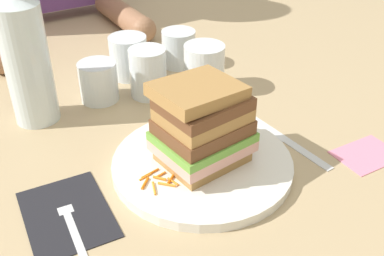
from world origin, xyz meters
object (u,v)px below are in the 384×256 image
object	(u,v)px
empty_tumbler_2	(179,48)
sandwich	(202,125)
main_plate	(202,164)
empty_tumbler_0	(129,57)
knife	(287,140)
napkin_pink	(367,154)
fork	(71,223)
empty_tumbler_3	(99,82)
napkin_dark	(67,214)
empty_tumbler_1	(148,73)
water_bottle	(26,58)
juice_glass	(204,70)

from	to	relation	value
empty_tumbler_2	sandwich	bearing A→B (deg)	-114.41
main_plate	empty_tumbler_0	distance (m)	0.35
knife	napkin_pink	xyz separation A→B (m)	(0.08, -0.09, -0.00)
fork	empty_tumbler_3	xyz separation A→B (m)	(0.16, 0.29, 0.03)
napkin_dark	empty_tumbler_1	bearing A→B (deg)	44.54
sandwich	fork	world-z (taller)	sandwich
napkin_dark	knife	distance (m)	0.37
main_plate	water_bottle	distance (m)	0.34
main_plate	sandwich	world-z (taller)	sandwich
empty_tumbler_0	empty_tumbler_3	size ratio (longest dim) A/B	1.14
empty_tumbler_3	main_plate	bearing A→B (deg)	-79.25
juice_glass	empty_tumbler_1	distance (m)	0.11
main_plate	fork	world-z (taller)	main_plate
napkin_dark	empty_tumbler_2	world-z (taller)	empty_tumbler_2
sandwich	napkin_dark	distance (m)	0.22
empty_tumbler_1	fork	bearing A→B (deg)	-133.14
empty_tumbler_0	sandwich	bearing A→B (deg)	-96.32
juice_glass	empty_tumbler_1	world-z (taller)	empty_tumbler_1
juice_glass	empty_tumbler_3	distance (m)	0.20
empty_tumbler_0	empty_tumbler_2	size ratio (longest dim) A/B	1.11
empty_tumbler_0	napkin_pink	distance (m)	0.49
empty_tumbler_2	napkin_pink	bearing A→B (deg)	-78.52
empty_tumbler_2	empty_tumbler_1	bearing A→B (deg)	-143.38
sandwich	knife	world-z (taller)	sandwich
napkin_dark	juice_glass	bearing A→B (deg)	30.40
empty_tumbler_1	empty_tumbler_3	size ratio (longest dim) A/B	1.25
empty_tumbler_0	empty_tumbler_2	xyz separation A→B (m)	(0.11, -0.01, -0.00)
sandwich	empty_tumbler_1	world-z (taller)	sandwich
knife	empty_tumbler_2	xyz separation A→B (m)	(-0.01, 0.35, 0.04)
knife	empty_tumbler_1	xyz separation A→B (m)	(-0.12, 0.26, 0.05)
knife	empty_tumbler_3	bearing A→B (deg)	125.86
empty_tumbler_3	napkin_pink	world-z (taller)	empty_tumbler_3
empty_tumbler_0	empty_tumbler_1	bearing A→B (deg)	-91.27
knife	water_bottle	world-z (taller)	water_bottle
empty_tumbler_1	empty_tumbler_2	bearing A→B (deg)	36.62
fork	juice_glass	distance (m)	0.42
knife	napkin_pink	size ratio (longest dim) A/B	2.04
sandwich	fork	size ratio (longest dim) A/B	0.83
empty_tumbler_1	empty_tumbler_3	xyz separation A→B (m)	(-0.09, 0.03, -0.01)
napkin_pink	water_bottle	bearing A→B (deg)	137.50
empty_tumbler_2	empty_tumbler_3	size ratio (longest dim) A/B	1.03
sandwich	juice_glass	size ratio (longest dim) A/B	1.51
fork	empty_tumbler_0	distance (m)	0.43
knife	empty_tumbler_2	distance (m)	0.35
empty_tumbler_1	napkin_pink	bearing A→B (deg)	-59.99
napkin_dark	fork	world-z (taller)	fork
knife	empty_tumbler_3	world-z (taller)	empty_tumbler_3
napkin_dark	empty_tumbler_0	world-z (taller)	empty_tumbler_0
napkin_dark	knife	bearing A→B (deg)	-3.20
main_plate	empty_tumbler_0	world-z (taller)	empty_tumbler_0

